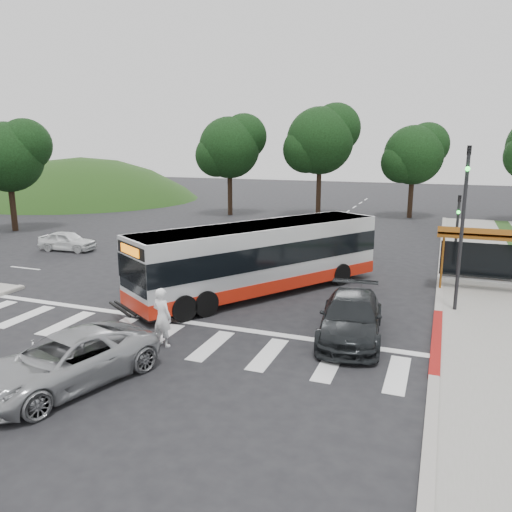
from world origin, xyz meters
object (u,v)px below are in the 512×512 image
at_px(transit_bus, 261,259).
at_px(pedestrian, 162,317).
at_px(silver_suv_south, 66,361).
at_px(dark_sedan, 351,317).

relative_size(transit_bus, pedestrian, 6.04).
relative_size(transit_bus, silver_suv_south, 2.32).
distance_m(dark_sedan, silver_suv_south, 9.20).
relative_size(pedestrian, dark_sedan, 0.39).
bearing_deg(pedestrian, transit_bus, -85.30).
bearing_deg(dark_sedan, transit_bus, 134.04).
bearing_deg(transit_bus, silver_suv_south, -68.31).
height_order(transit_bus, silver_suv_south, transit_bus).
bearing_deg(transit_bus, pedestrian, -65.24).
height_order(pedestrian, dark_sedan, pedestrian).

